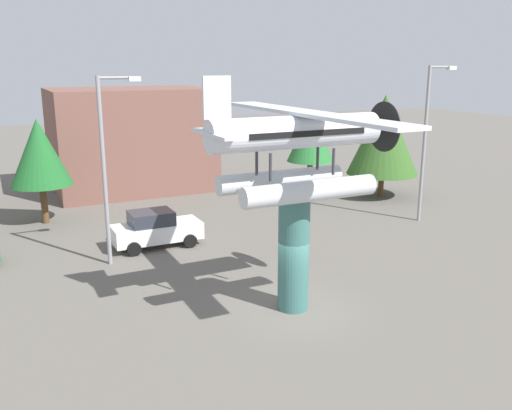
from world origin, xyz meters
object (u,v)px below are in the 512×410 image
Objects in this scene: tree_east at (39,153)px; floatplane_monument at (299,146)px; streetlight_primary at (108,158)px; tree_center_back at (311,136)px; streetlight_secondary at (428,133)px; tree_far_east at (384,135)px; storefront_building at (131,139)px; car_mid_white at (156,229)px; display_pedestal at (294,253)px.

floatplane_monument is at bearing -65.75° from tree_east.
streetlight_primary reaches higher than tree_center_back.
streetlight_secondary reaches higher than floatplane_monument.
tree_far_east is (1.59, 5.58, -0.80)m from streetlight_secondary.
storefront_building is 17.11m from tree_far_east.
streetlight_primary is (-2.29, -1.45, 3.79)m from car_mid_white.
tree_far_east is at bearing -8.47° from tree_east.
tree_far_east reaches higher than tree_east.
floatplane_monument is 1.57× the size of tree_far_east.
storefront_building reaches higher than display_pedestal.
streetlight_secondary is (12.08, 6.79, -0.97)m from floatplane_monument.
display_pedestal reaches higher than car_mid_white.
streetlight_secondary is at bearing -70.70° from tree_center_back.
car_mid_white is at bearing 171.91° from streetlight_secondary.
tree_far_east is (16.27, 3.49, 3.19)m from car_mid_white.
tree_far_east is at bearing 74.13° from streetlight_secondary.
storefront_building reaches higher than tree_far_east.
tree_center_back is (14.30, 6.99, -0.65)m from streetlight_primary.
tree_far_east is at bearing 12.12° from car_mid_white.
car_mid_white is at bearing 32.26° from streetlight_primary.
streetlight_primary reaches higher than tree_east.
streetlight_primary is 19.22m from tree_far_east.
streetlight_primary is at bearing -165.09° from tree_far_east.
car_mid_white is at bearing -155.22° from tree_center_back.
streetlight_primary is (-4.77, 7.43, 2.58)m from display_pedestal.
display_pedestal is 3.76m from floatplane_monument.
tree_center_back is (9.88, -7.58, 0.56)m from storefront_building.
floatplane_monument is 17.05m from tree_east.
streetlight_secondary is 20.93m from tree_east.
storefront_building is at bearing 91.32° from floatplane_monument.
floatplane_monument reaches higher than car_mid_white.
tree_east is at bearing 176.43° from tree_center_back.
tree_center_back reaches higher than car_mid_white.
streetlight_secondary is (14.68, -2.09, 3.99)m from car_mid_white.
tree_east is at bearing -134.68° from storefront_building.
storefront_building is at bearing 142.51° from tree_center_back.
floatplane_monument reaches higher than tree_east.
tree_far_east reaches higher than car_mid_white.
tree_far_east reaches higher than display_pedestal.
tree_east is 0.86× the size of tree_far_east.
streetlight_secondary reaches higher than tree_center_back.
floatplane_monument reaches higher than tree_center_back.
streetlight_secondary is at bearing -2.15° from streetlight_primary.
storefront_building is (2.13, 13.12, 2.58)m from car_mid_white.
streetlight_primary is at bearing 122.70° from display_pedestal.
floatplane_monument is at bearing -56.59° from streetlight_primary.
tree_center_back is at bearing 109.30° from streetlight_secondary.
tree_east is 20.85m from tree_far_east.
tree_east reaches higher than car_mid_white.
streetlight_secondary is at bearing -50.47° from storefront_building.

